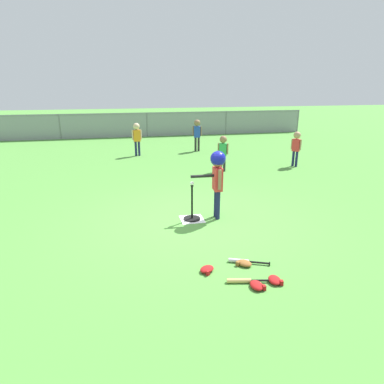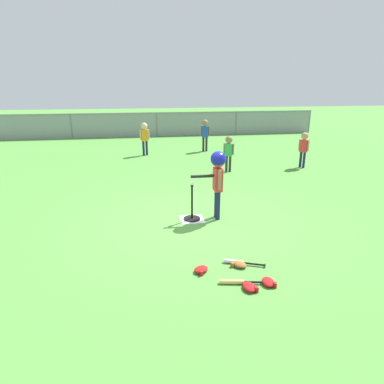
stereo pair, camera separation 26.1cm
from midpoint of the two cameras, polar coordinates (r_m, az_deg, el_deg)
ground_plane at (r=6.32m, az=1.59°, el=-4.97°), size 60.00×60.00×0.00m
home_plate at (r=6.39m, az=1.18°, el=-4.67°), size 0.44×0.44×0.01m
batting_tee at (r=6.35m, az=1.18°, el=-3.80°), size 0.32×0.32×0.68m
baseball_on_tee at (r=6.14m, az=1.22°, el=1.47°), size 0.07×0.07×0.07m
batter_child at (r=6.17m, az=5.65°, el=3.55°), size 0.65×0.37×1.31m
fielder_deep_right at (r=10.75m, az=19.31°, el=7.60°), size 0.24×0.26×1.08m
fielder_near_left at (r=12.07m, az=-7.53°, el=9.75°), size 0.34×0.23×1.16m
fielder_deep_left at (r=9.73m, az=7.09°, el=7.34°), size 0.29×0.21×1.05m
fielder_near_right at (r=12.72m, az=2.85°, el=10.39°), size 0.35×0.24×1.19m
spare_bat_silver at (r=4.95m, az=9.48°, el=-11.83°), size 0.57×0.27×0.06m
spare_bat_wood at (r=4.52m, az=9.44°, el=-14.99°), size 0.64×0.18×0.06m
glove_by_plate at (r=4.71m, az=3.19°, el=-13.16°), size 0.27×0.26×0.07m
glove_near_bats at (r=4.89m, az=9.63°, el=-12.15°), size 0.26×0.27×0.07m
glove_tossed_aside at (r=4.44m, az=11.57°, el=-15.71°), size 0.18×0.22×0.07m
glove_outfield_drop at (r=4.59m, az=14.63°, el=-14.74°), size 0.20×0.24×0.07m
outfield_fence at (r=16.57m, az=-5.61°, el=11.62°), size 16.06×0.06×1.15m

